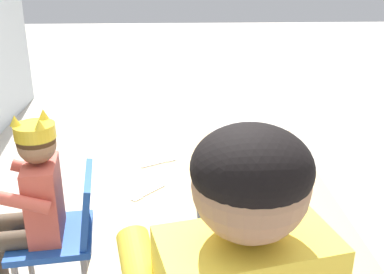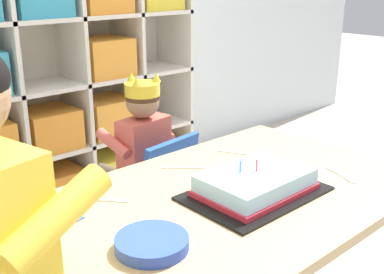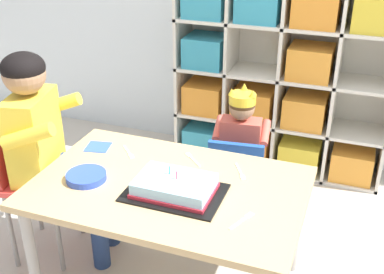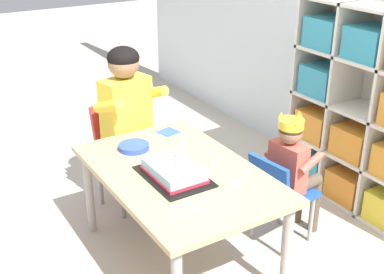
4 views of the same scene
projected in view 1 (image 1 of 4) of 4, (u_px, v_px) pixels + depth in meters
name	position (u px, v px, depth m)	size (l,w,h in m)	color
activity_table	(220.00, 212.00, 1.54)	(1.16, 0.74, 0.56)	tan
classroom_chair_blue	(64.00, 231.00, 1.72)	(0.34, 0.35, 0.57)	#1E4CA8
child_with_crown	(31.00, 197.00, 1.65)	(0.31, 0.32, 0.80)	#D15647
birthday_cake_on_tray	(235.00, 180.00, 1.56)	(0.40, 0.27, 0.11)	black
paper_plate_stack	(267.00, 256.00, 1.19)	(0.17, 0.17, 0.03)	blue
fork_near_child_seat	(161.00, 162.00, 1.75)	(0.08, 0.13, 0.00)	white
fork_scattered_mid_table	(147.00, 194.00, 1.53)	(0.11, 0.11, 0.00)	white
fork_at_table_front_edge	(159.00, 249.00, 1.24)	(0.11, 0.11, 0.00)	white
fork_by_napkin	(245.00, 150.00, 1.86)	(0.07, 0.13, 0.00)	white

